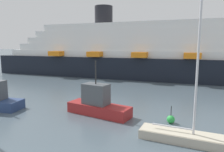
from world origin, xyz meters
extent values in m
cube|color=#BCB29E|center=(8.11, 8.92, 0.34)|extent=(6.92, 2.62, 0.68)
cube|color=beige|center=(8.11, 8.92, 0.70)|extent=(6.63, 2.45, 0.04)
cylinder|color=silver|center=(8.65, 8.85, 5.90)|extent=(0.16, 0.16, 10.44)
cylinder|color=silver|center=(7.14, 9.05, 1.03)|extent=(3.03, 0.53, 0.13)
cube|color=maroon|center=(-0.18, 12.92, 0.55)|extent=(7.13, 3.67, 1.09)
cube|color=#4C5156|center=(-0.51, 13.00, 2.15)|extent=(2.97, 2.17, 2.12)
cylinder|color=#262626|center=(-0.51, 13.00, 4.41)|extent=(0.14, 0.14, 2.39)
sphere|color=green|center=(7.04, 12.50, 0.37)|extent=(0.73, 0.73, 0.73)
cylinder|color=black|center=(7.04, 12.50, 1.18)|extent=(0.06, 0.06, 0.90)
cube|color=black|center=(5.98, 39.58, 2.27)|extent=(83.05, 16.92, 4.54)
cube|color=white|center=(5.98, 39.58, 5.28)|extent=(76.37, 15.11, 1.48)
cube|color=white|center=(5.98, 39.58, 6.76)|extent=(71.79, 14.20, 1.48)
cube|color=white|center=(5.98, 39.58, 8.25)|extent=(67.21, 13.30, 1.48)
cube|color=white|center=(5.98, 39.58, 9.73)|extent=(62.63, 12.39, 1.48)
cube|color=white|center=(5.98, 39.58, 11.22)|extent=(58.04, 11.48, 1.48)
cube|color=orange|center=(-18.41, 35.17, 5.28)|extent=(3.11, 2.50, 1.04)
cube|color=orange|center=(-8.81, 34.54, 5.28)|extent=(3.11, 2.50, 1.04)
cube|color=orange|center=(0.79, 33.91, 5.28)|extent=(3.11, 2.50, 1.04)
cube|color=orange|center=(10.39, 33.28, 5.28)|extent=(3.11, 2.50, 1.04)
cylinder|color=black|center=(-8.83, 40.55, 14.02)|extent=(4.16, 4.16, 4.12)
camera|label=1|loc=(6.94, -6.58, 7.17)|focal=33.17mm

